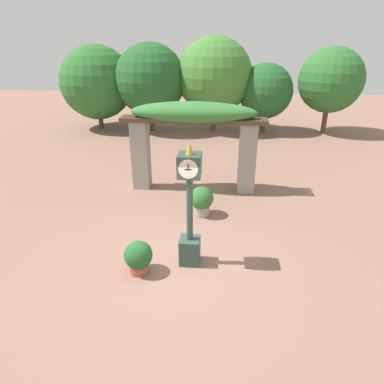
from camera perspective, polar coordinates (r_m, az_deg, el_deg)
ground_plane at (r=8.35m, az=-3.03°, el=-11.84°), size 60.00×60.00×0.00m
pedestal_clock at (r=7.69m, az=-0.39°, el=-3.15°), size 0.49×0.54×2.94m
pergola at (r=11.63m, az=0.22°, el=10.90°), size 4.88×1.17×3.08m
potted_plant_near_left at (r=10.27m, az=1.64°, el=-1.34°), size 0.70×0.70×0.92m
potted_plant_near_right at (r=7.93m, az=-8.92°, el=-10.60°), size 0.65×0.65×0.79m
tree_line at (r=20.39m, az=-0.20°, el=18.07°), size 17.12×4.63×5.22m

